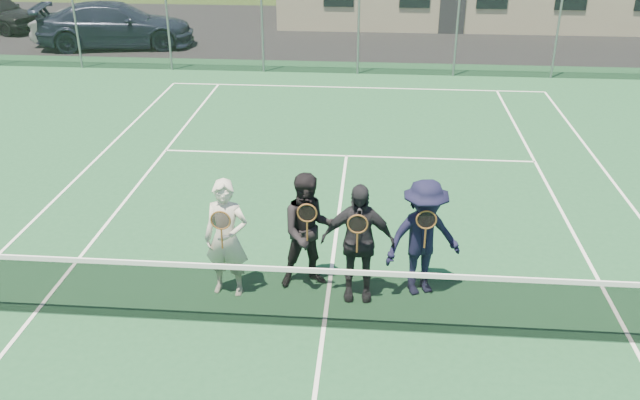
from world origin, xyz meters
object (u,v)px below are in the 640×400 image
object	(u,v)px
car_b	(88,27)
tennis_net	(324,296)
player_a	(227,238)
player_c	(358,242)
car_c	(116,25)
player_b	(309,231)
player_d	(423,238)

from	to	relation	value
car_b	tennis_net	world-z (taller)	car_b
player_a	player_c	distance (m)	1.89
car_c	player_b	size ratio (longest dim) A/B	3.06
player_a	player_d	size ratio (longest dim) A/B	1.00
car_b	player_b	xyz separation A→B (m)	(9.80, -15.81, 0.28)
car_b	player_c	xyz separation A→B (m)	(10.53, -16.09, 0.28)
player_a	player_d	distance (m)	2.84
player_d	player_b	bearing A→B (deg)	177.47
player_c	player_d	distance (m)	0.96
tennis_net	player_c	world-z (taller)	player_c
car_b	tennis_net	size ratio (longest dim) A/B	0.33
player_a	car_c	bearing A→B (deg)	115.14
player_b	player_a	bearing A→B (deg)	-164.25
player_b	player_d	xyz separation A→B (m)	(1.66, -0.07, -0.00)
car_b	player_d	distance (m)	19.59
tennis_net	player_c	distance (m)	1.01
car_c	player_d	distance (m)	18.66
player_b	player_c	bearing A→B (deg)	-21.17
tennis_net	player_a	xyz separation A→B (m)	(-1.47, 0.79, 0.38)
player_d	car_b	bearing A→B (deg)	125.84
car_b	player_c	world-z (taller)	player_c
tennis_net	player_b	size ratio (longest dim) A/B	6.49
tennis_net	player_a	world-z (taller)	player_a
player_a	player_b	world-z (taller)	same
car_c	player_b	xyz separation A→B (m)	(8.60, -15.51, 0.12)
car_b	car_c	world-z (taller)	car_c
tennis_net	player_d	size ratio (longest dim) A/B	6.49
player_c	player_d	size ratio (longest dim) A/B	1.00
player_a	player_d	bearing A→B (deg)	5.15
car_c	tennis_net	world-z (taller)	car_c
car_b	player_b	distance (m)	18.60
tennis_net	player_b	world-z (taller)	player_b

